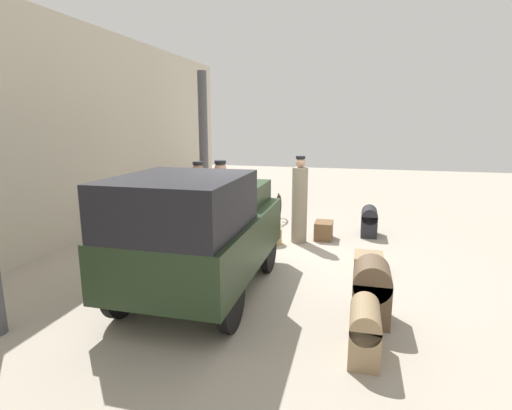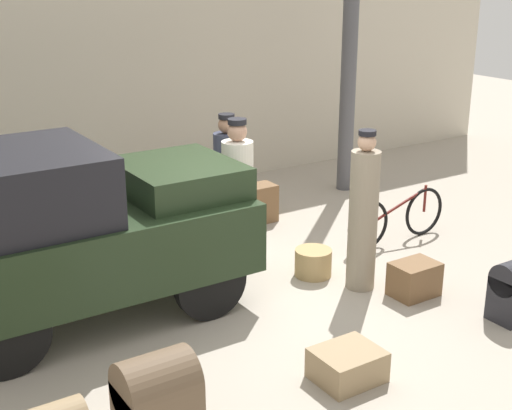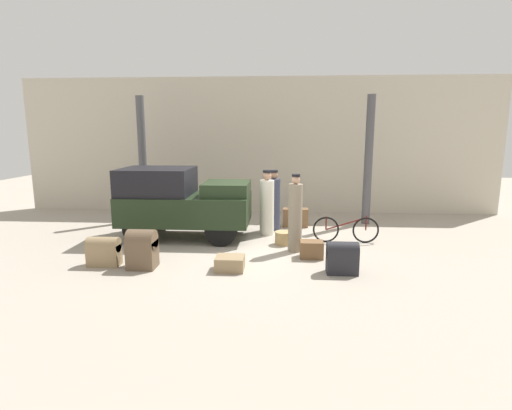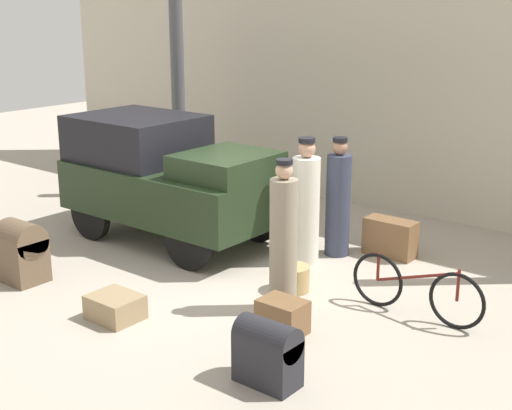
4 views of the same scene
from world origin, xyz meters
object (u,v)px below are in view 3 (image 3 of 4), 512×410
at_px(wicker_basket, 284,238).
at_px(trunk_barrel_dark, 142,248).
at_px(porter_with_bicycle, 267,205).
at_px(suitcase_small_leather, 312,249).
at_px(truck, 181,200).
at_px(trunk_wicker_pale, 342,257).
at_px(trunk_large_brown, 104,251).
at_px(suitcase_black_upright, 230,263).
at_px(conductor_in_dark_uniform, 274,203).
at_px(porter_standing_middle, 295,216).
at_px(bicycle, 346,230).
at_px(trunk_umber_medium, 295,218).

xyz_separation_m(wicker_basket, trunk_barrel_dark, (-2.88, -1.91, 0.25)).
height_order(porter_with_bicycle, suitcase_small_leather, porter_with_bicycle).
height_order(truck, trunk_wicker_pale, truck).
bearing_deg(wicker_basket, trunk_barrel_dark, -146.49).
distance_m(trunk_large_brown, suitcase_black_upright, 2.65).
bearing_deg(conductor_in_dark_uniform, porter_standing_middle, -75.10).
height_order(truck, trunk_large_brown, truck).
relative_size(bicycle, porter_standing_middle, 0.91).
bearing_deg(porter_with_bicycle, trunk_umber_medium, 50.32).
bearing_deg(trunk_barrel_dark, wicker_basket, 33.51).
height_order(porter_standing_middle, trunk_wicker_pale, porter_standing_middle).
height_order(porter_with_bicycle, trunk_umber_medium, porter_with_bicycle).
height_order(suitcase_small_leather, suitcase_black_upright, suitcase_small_leather).
distance_m(truck, trunk_large_brown, 2.61).
distance_m(bicycle, trunk_large_brown, 5.66).
distance_m(porter_standing_middle, trunk_wicker_pale, 1.75).
distance_m(porter_standing_middle, suitcase_small_leather, 0.88).
relative_size(porter_standing_middle, trunk_large_brown, 2.77).
relative_size(bicycle, trunk_barrel_dark, 2.03).
xyz_separation_m(porter_with_bicycle, suitcase_black_upright, (-0.63, -2.84, -0.66)).
bearing_deg(wicker_basket, truck, 170.03).
distance_m(truck, suitcase_black_upright, 2.99).
distance_m(bicycle, suitcase_black_upright, 3.41).
distance_m(bicycle, trunk_barrel_dark, 4.92).
xyz_separation_m(wicker_basket, suitcase_small_leather, (0.61, -1.02, 0.03)).
bearing_deg(truck, trunk_barrel_dark, -95.27).
distance_m(porter_with_bicycle, suitcase_black_upright, 2.99).
relative_size(wicker_basket, porter_with_bicycle, 0.25).
bearing_deg(trunk_wicker_pale, trunk_umber_medium, 101.68).
distance_m(conductor_in_dark_uniform, trunk_umber_medium, 0.91).
distance_m(truck, wicker_basket, 2.83).
distance_m(trunk_barrel_dark, suitcase_black_upright, 1.82).
relative_size(truck, bicycle, 2.00).
height_order(bicycle, suitcase_black_upright, bicycle).
relative_size(trunk_wicker_pale, suitcase_small_leather, 1.28).
xyz_separation_m(trunk_large_brown, suitcase_black_upright, (2.64, -0.10, -0.18)).
xyz_separation_m(truck, trunk_wicker_pale, (3.80, -2.43, -0.66)).
bearing_deg(trunk_wicker_pale, conductor_in_dark_uniform, 112.41).
bearing_deg(trunk_umber_medium, bicycle, -53.60).
height_order(conductor_in_dark_uniform, trunk_umber_medium, conductor_in_dark_uniform).
relative_size(bicycle, porter_with_bicycle, 0.94).
relative_size(truck, conductor_in_dark_uniform, 1.94).
xyz_separation_m(truck, conductor_in_dark_uniform, (2.38, 1.00, -0.22)).
height_order(porter_standing_middle, trunk_barrel_dark, porter_standing_middle).
height_order(wicker_basket, porter_with_bicycle, porter_with_bicycle).
relative_size(truck, trunk_umber_medium, 4.51).
relative_size(wicker_basket, trunk_umber_medium, 0.59).
bearing_deg(suitcase_small_leather, conductor_in_dark_uniform, 109.66).
xyz_separation_m(truck, bicycle, (4.20, -0.21, -0.66)).
xyz_separation_m(porter_standing_middle, conductor_in_dark_uniform, (-0.53, 2.00, -0.06)).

